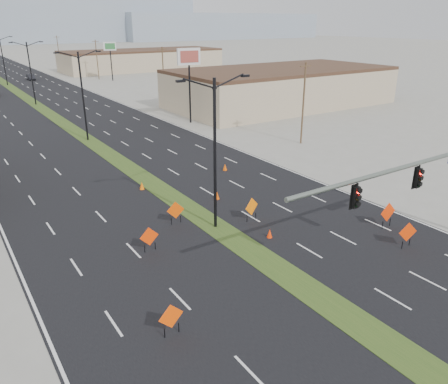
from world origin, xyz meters
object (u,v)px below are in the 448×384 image
streetlight_0 (215,151)px  construction_sign_1 (171,317)px  streetlight_1 (83,94)px  construction_sign_2 (176,211)px  signal_mast (436,179)px  cone_1 (217,195)px  pole_sign_east_far (110,49)px  construction_sign_3 (252,207)px  construction_sign_4 (408,233)px  cone_3 (142,186)px  cone_2 (225,167)px  streetlight_2 (31,71)px  construction_sign_5 (388,213)px  car_mid (31,77)px  pole_sign_east_near (189,62)px  streetlight_3 (3,59)px  construction_sign_0 (149,237)px  cone_0 (270,233)px

streetlight_0 → construction_sign_1: bearing=-132.7°
streetlight_1 → construction_sign_2: size_ratio=6.06×
signal_mast → construction_sign_2: 16.40m
streetlight_0 → cone_1: bearing=56.0°
streetlight_1 → cone_1: (2.79, -23.87, -5.10)m
pole_sign_east_far → construction_sign_3: bearing=-82.2°
construction_sign_4 → cone_3: 20.78m
cone_3 → cone_2: bearing=2.0°
signal_mast → pole_sign_east_far: size_ratio=1.89×
streetlight_2 → cone_2: size_ratio=15.14×
pole_sign_east_far → streetlight_2: bearing=-112.2°
construction_sign_1 → cone_2: (14.87, 17.92, -0.63)m
construction_sign_5 → pole_sign_east_far: (12.27, 85.59, 5.90)m
car_mid → construction_sign_3: construction_sign_3 is taller
cone_3 → pole_sign_east_near: bearing=51.3°
construction_sign_4 → cone_3: size_ratio=2.52×
construction_sign_3 → construction_sign_4: construction_sign_3 is taller
signal_mast → pole_sign_east_near: size_ratio=1.66×
streetlight_3 → construction_sign_5: size_ratio=5.48×
cone_3 → construction_sign_2: bearing=-95.5°
signal_mast → construction_sign_4: signal_mast is taller
construction_sign_4 → cone_1: size_ratio=2.62×
streetlight_0 → cone_1: streetlight_0 is taller
streetlight_3 → cone_2: bearing=-84.4°
construction_sign_5 → pole_sign_east_near: 37.12m
streetlight_3 → construction_sign_3: bearing=-88.2°
construction_sign_4 → pole_sign_east_near: size_ratio=0.17×
car_mid → cone_2: (1.07, -81.16, -0.34)m
streetlight_2 → construction_sign_0: size_ratio=6.26×
construction_sign_1 → pole_sign_east_near: pole_sign_east_near is taller
signal_mast → streetlight_0: streetlight_0 is taller
pole_sign_east_near → construction_sign_2: bearing=-115.5°
streetlight_0 → construction_sign_0: 6.85m
construction_sign_2 → pole_sign_east_far: (23.96, 77.11, 6.01)m
pole_sign_east_near → streetlight_0: bearing=-110.8°
streetlight_2 → car_mid: streetlight_2 is taller
construction_sign_3 → cone_2: (4.62, 10.26, -0.69)m
construction_sign_5 → cone_0: 8.30m
construction_sign_0 → construction_sign_5: (14.83, -5.92, 0.14)m
signal_mast → car_mid: signal_mast is taller
streetlight_2 → pole_sign_east_near: (14.84, -26.43, 2.63)m
construction_sign_2 → construction_sign_3: construction_sign_3 is taller
cone_2 → pole_sign_east_far: pole_sign_east_far is taller
signal_mast → streetlight_3: size_ratio=1.63×
streetlight_0 → streetlight_1: 28.00m
streetlight_3 → construction_sign_5: 91.14m
streetlight_0 → pole_sign_east_far: size_ratio=1.16×
construction_sign_1 → construction_sign_0: bearing=70.7°
construction_sign_1 → cone_0: (9.67, 4.93, -0.66)m
construction_sign_2 → construction_sign_5: 14.44m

